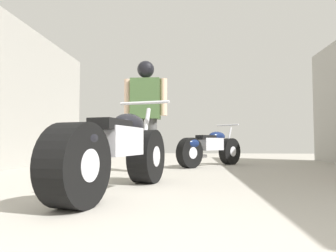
% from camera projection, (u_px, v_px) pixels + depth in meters
% --- Properties ---
extents(ground_plane, '(17.85, 17.85, 0.00)m').
position_uv_depth(ground_plane, '(193.00, 177.00, 4.12)').
color(ground_plane, '#A8A399').
extents(motorcycle_maroon_cruiser, '(0.78, 2.07, 0.97)m').
position_uv_depth(motorcycle_maroon_cruiser, '(117.00, 152.00, 2.83)').
color(motorcycle_maroon_cruiser, black).
rests_on(motorcycle_maroon_cruiser, ground_plane).
extents(motorcycle_black_naked, '(1.37, 1.50, 0.87)m').
position_uv_depth(motorcycle_black_naked, '(210.00, 148.00, 5.99)').
color(motorcycle_black_naked, black).
rests_on(motorcycle_black_naked, ground_plane).
extents(mechanic_in_blue, '(0.71, 0.28, 1.83)m').
position_uv_depth(mechanic_in_blue, '(145.00, 105.00, 4.88)').
color(mechanic_in_blue, '#4C4C4C').
rests_on(mechanic_in_blue, ground_plane).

